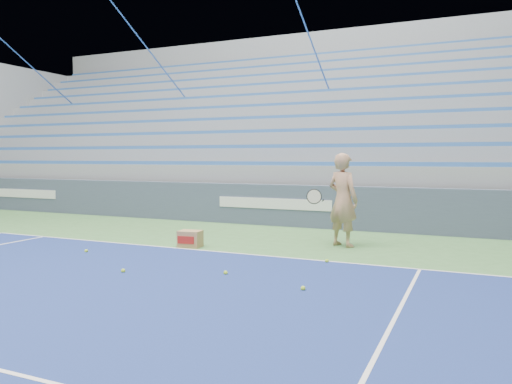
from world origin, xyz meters
TOP-DOWN VIEW (x-y plane):
  - sponsor_barrier at (0.00, 15.88)m, footprint 30.00×0.32m
  - bleachers at (0.00, 21.60)m, footprint 31.00×9.15m
  - tennis_player at (2.42, 13.51)m, footprint 1.02×0.97m
  - ball_box at (-0.39, 12.17)m, footprint 0.48×0.39m
  - tennis_ball_0 at (2.58, 11.80)m, footprint 0.07×0.07m
  - tennis_ball_1 at (-0.16, 9.77)m, footprint 0.07×0.07m
  - tennis_ball_2 at (-1.89, 10.83)m, footprint 0.07×0.07m
  - tennis_ball_3 at (1.38, 10.30)m, footprint 0.07×0.07m
  - tennis_ball_4 at (2.78, 9.91)m, footprint 0.07×0.07m

SIDE VIEW (x-z plane):
  - tennis_ball_0 at x=2.58m, z-range 0.00..0.07m
  - tennis_ball_1 at x=-0.16m, z-range 0.00..0.07m
  - tennis_ball_2 at x=-1.89m, z-range 0.00..0.07m
  - tennis_ball_3 at x=1.38m, z-range 0.00..0.07m
  - tennis_ball_4 at x=2.78m, z-range 0.00..0.07m
  - ball_box at x=-0.39m, z-range 0.00..0.34m
  - sponsor_barrier at x=0.00m, z-range 0.00..1.10m
  - tennis_player at x=2.42m, z-range 0.00..1.91m
  - bleachers at x=0.00m, z-range -1.29..6.01m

